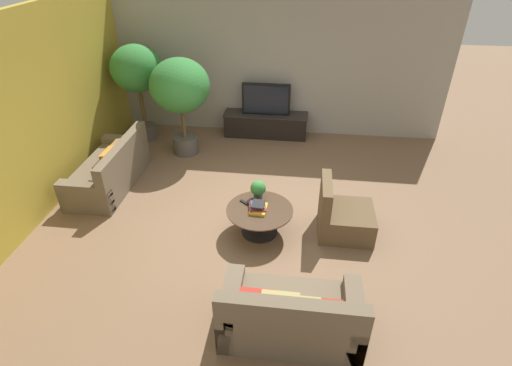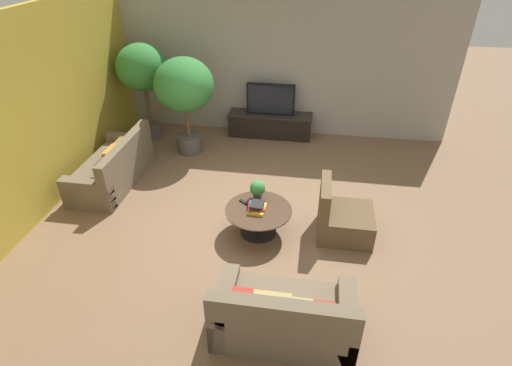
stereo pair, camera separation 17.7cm
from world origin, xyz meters
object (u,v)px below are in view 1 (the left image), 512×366
object	(u,v)px
television	(266,99)
couch_by_wall	(111,170)
armchair_wicker	(342,217)
media_console	(266,124)
potted_palm_tall	(137,72)
coffee_table	(260,216)
potted_palm_corner	(180,90)
potted_plant_tabletop	(258,189)
couch_near_entry	(291,316)

from	to	relation	value
television	couch_by_wall	size ratio (longest dim) A/B	0.55
television	armchair_wicker	world-z (taller)	television
media_console	television	xyz separation A→B (m)	(0.00, -0.00, 0.57)
armchair_wicker	potted_palm_tall	distance (m)	4.99
television	couch_by_wall	distance (m)	3.48
television	potted_palm_tall	xyz separation A→B (m)	(-2.55, -0.48, 0.63)
coffee_table	potted_palm_corner	size ratio (longest dim) A/B	0.51
media_console	television	world-z (taller)	television
media_console	potted_plant_tabletop	world-z (taller)	potted_plant_tabletop
television	potted_plant_tabletop	world-z (taller)	television
potted_palm_tall	potted_palm_corner	bearing A→B (deg)	-26.72
couch_by_wall	potted_plant_tabletop	world-z (taller)	couch_by_wall
coffee_table	potted_plant_tabletop	distance (m)	0.41
couch_near_entry	armchair_wicker	distance (m)	2.03
television	couch_near_entry	world-z (taller)	television
television	coffee_table	distance (m)	3.40
television	media_console	bearing A→B (deg)	90.00
potted_palm_corner	couch_by_wall	bearing A→B (deg)	-125.87
armchair_wicker	potted_palm_corner	xyz separation A→B (m)	(-3.00, 2.19, 1.06)
potted_palm_corner	television	bearing A→B (deg)	32.88
coffee_table	potted_palm_tall	world-z (taller)	potted_palm_tall
media_console	couch_near_entry	xyz separation A→B (m)	(0.79, -5.10, 0.03)
media_console	potted_plant_tabletop	distance (m)	3.10
television	potted_plant_tabletop	distance (m)	3.09
coffee_table	armchair_wicker	xyz separation A→B (m)	(1.22, 0.17, -0.02)
coffee_table	armchair_wicker	size ratio (longest dim) A/B	1.14
couch_by_wall	potted_palm_tall	distance (m)	2.21
television	potted_plant_tabletop	bearing A→B (deg)	-86.40
media_console	coffee_table	bearing A→B (deg)	-85.74
potted_palm_corner	coffee_table	bearing A→B (deg)	-52.97
couch_near_entry	potted_palm_corner	size ratio (longest dim) A/B	0.81
coffee_table	potted_palm_corner	world-z (taller)	potted_palm_corner
couch_by_wall	potted_palm_tall	xyz separation A→B (m)	(-0.04, 1.87, 1.17)
television	potted_palm_tall	world-z (taller)	potted_palm_tall
potted_palm_tall	couch_near_entry	bearing A→B (deg)	-54.09
couch_near_entry	potted_palm_tall	distance (m)	5.82
media_console	armchair_wicker	size ratio (longest dim) A/B	2.11
coffee_table	couch_by_wall	bearing A→B (deg)	160.00
media_console	couch_by_wall	world-z (taller)	couch_by_wall
media_console	television	distance (m)	0.57
couch_near_entry	potted_palm_tall	xyz separation A→B (m)	(-3.34, 4.62, 1.17)
media_console	couch_near_entry	world-z (taller)	couch_near_entry
media_console	coffee_table	world-z (taller)	media_console
couch_by_wall	armchair_wicker	size ratio (longest dim) A/B	2.15
couch_near_entry	armchair_wicker	bearing A→B (deg)	-109.48
potted_palm_tall	potted_palm_corner	xyz separation A→B (m)	(1.02, -0.51, -0.14)
potted_plant_tabletop	coffee_table	bearing A→B (deg)	-78.45
couch_near_entry	potted_plant_tabletop	world-z (taller)	couch_near_entry
potted_palm_tall	potted_plant_tabletop	bearing A→B (deg)	-43.44
armchair_wicker	television	bearing A→B (deg)	24.79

